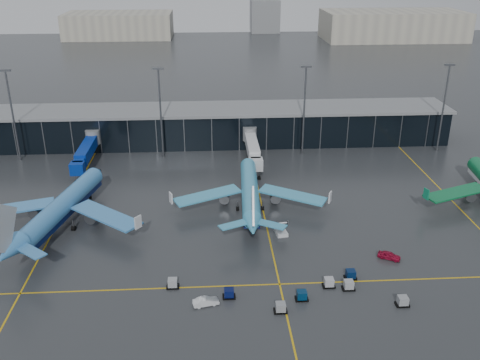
{
  "coord_description": "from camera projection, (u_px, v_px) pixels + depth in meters",
  "views": [
    {
      "loc": [
        -1.87,
        -93.83,
        54.38
      ],
      "look_at": [
        5.0,
        18.0,
        6.0
      ],
      "focal_mm": 40.0,
      "sensor_mm": 36.0,
      "label": 1
    }
  ],
  "objects": [
    {
      "name": "distant_hangars",
      "position": [
        284.0,
        24.0,
        354.45
      ],
      "size": [
        260.0,
        71.0,
        22.0
      ],
      "color": "#B2AD99",
      "rests_on": "ground"
    },
    {
      "name": "terminal_pier",
      "position": [
        215.0,
        125.0,
        162.3
      ],
      "size": [
        142.0,
        17.0,
        10.7
      ],
      "color": "black",
      "rests_on": "ground"
    },
    {
      "name": "mobile_airstair",
      "position": [
        281.0,
        231.0,
        110.79
      ],
      "size": [
        2.69,
        3.52,
        3.45
      ],
      "rotation": [
        0.0,
        0.0,
        0.16
      ],
      "color": "silver",
      "rests_on": "ground"
    },
    {
      "name": "service_van_white",
      "position": [
        206.0,
        301.0,
        88.64
      ],
      "size": [
        4.57,
        2.46,
        1.43
      ],
      "primitive_type": "imported",
      "rotation": [
        0.0,
        0.0,
        1.8
      ],
      "color": "silver",
      "rests_on": "ground"
    },
    {
      "name": "service_van_red",
      "position": [
        389.0,
        255.0,
        101.92
      ],
      "size": [
        4.58,
        3.66,
        1.46
      ],
      "primitive_type": "imported",
      "rotation": [
        0.0,
        0.0,
        1.04
      ],
      "color": "maroon",
      "rests_on": "ground"
    },
    {
      "name": "airliner_klm_near",
      "position": [
        250.0,
        181.0,
        120.61
      ],
      "size": [
        38.36,
        43.15,
        12.73
      ],
      "primitive_type": null,
      "rotation": [
        0.0,
        0.0,
        -0.05
      ],
      "color": "#3C9CC5",
      "rests_on": "ground"
    },
    {
      "name": "ground",
      "position": [
        221.0,
        243.0,
        107.64
      ],
      "size": [
        600.0,
        600.0,
        0.0
      ],
      "primitive_type": "plane",
      "color": "#282B2D",
      "rests_on": "ground"
    },
    {
      "name": "flood_masts",
      "position": [
        233.0,
        109.0,
        148.26
      ],
      "size": [
        203.0,
        0.5,
        25.5
      ],
      "color": "#595B60",
      "rests_on": "ground"
    },
    {
      "name": "airliner_arkefly",
      "position": [
        61.0,
        195.0,
        112.3
      ],
      "size": [
        48.58,
        52.71,
        13.83
      ],
      "primitive_type": null,
      "rotation": [
        0.0,
        0.0,
        -0.23
      ],
      "color": "#3C83C6",
      "rests_on": "ground"
    },
    {
      "name": "baggage_carts",
      "position": [
        302.0,
        291.0,
        91.4
      ],
      "size": [
        40.57,
        10.33,
        1.7
      ],
      "color": "black",
      "rests_on": "ground"
    },
    {
      "name": "jet_bridges",
      "position": [
        86.0,
        152.0,
        143.26
      ],
      "size": [
        94.0,
        27.5,
        7.2
      ],
      "color": "#595B60",
      "rests_on": "ground"
    },
    {
      "name": "taxi_lines",
      "position": [
        265.0,
        218.0,
        117.92
      ],
      "size": [
        220.0,
        120.0,
        0.02
      ],
      "color": "gold",
      "rests_on": "ground"
    }
  ]
}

